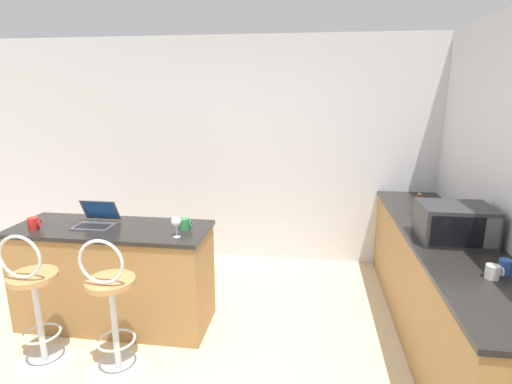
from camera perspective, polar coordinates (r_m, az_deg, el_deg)
name	(u,v)px	position (r m, az deg, el deg)	size (l,w,h in m)	color
wall_back	(230,152)	(4.74, -3.69, 5.75)	(12.00, 0.06, 2.60)	silver
breakfast_bar	(115,275)	(3.74, -19.52, -11.17)	(1.66, 0.61, 0.89)	#9E703D
counter_right	(442,288)	(3.65, 25.03, -12.36)	(0.65, 2.92, 0.89)	#9E703D
bar_stool_near	(35,303)	(3.40, -29.03, -13.74)	(0.40, 0.40, 1.06)	silver
bar_stool_far	(112,309)	(3.10, -19.91, -15.49)	(0.40, 0.40, 1.06)	silver
laptop	(97,219)	(3.66, -21.81, -3.59)	(0.32, 0.28, 0.20)	#47474C
microwave	(455,223)	(3.36, 26.52, -4.03)	(0.51, 0.41, 0.28)	#2D2D30
mug_blue	(505,266)	(2.97, 32.05, -9.00)	(0.09, 0.07, 0.09)	#2D51AD
mug_green	(185,224)	(3.34, -10.17, -4.51)	(0.11, 0.09, 0.09)	#338447
wine_glass_short	(176,222)	(3.15, -11.35, -4.24)	(0.08, 0.08, 0.17)	silver
mug_white	(493,272)	(2.86, 30.76, -9.78)	(0.10, 0.08, 0.09)	white
mug_red	(34,223)	(3.77, -29.19, -3.94)	(0.10, 0.09, 0.10)	red
pepper_mill	(418,205)	(3.88, 22.18, -1.78)	(0.06, 0.06, 0.22)	#4C2D19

